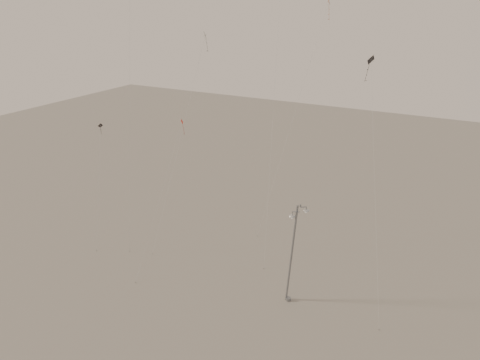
% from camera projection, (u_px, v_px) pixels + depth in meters
% --- Properties ---
extents(ground, '(160.00, 160.00, 0.00)m').
position_uv_depth(ground, '(202.00, 306.00, 33.65)').
color(ground, gray).
rests_on(ground, ground).
extents(street_lamp, '(1.50, 1.01, 10.09)m').
position_uv_depth(street_lamp, '(293.00, 252.00, 32.00)').
color(street_lamp, gray).
rests_on(street_lamp, ground).
extents(kite_0, '(1.10, 6.71, 31.68)m').
position_uv_depth(kite_0, '(130.00, 12.00, 35.29)').
color(kite_0, maroon).
rests_on(kite_0, ground).
extents(kite_1, '(2.27, 9.58, 22.21)m').
position_uv_depth(kite_1, '(193.00, 88.00, 38.80)').
color(kite_1, '#282321').
rests_on(kite_1, ground).
extents(kite_3, '(1.17, 10.84, 13.70)m').
position_uv_depth(kite_3, '(172.00, 158.00, 39.03)').
color(kite_3, maroon).
rests_on(kite_3, ground).
extents(kite_4, '(4.52, 4.19, 21.31)m').
position_uv_depth(kite_4, '(373.00, 129.00, 28.13)').
color(kite_4, '#282321').
rests_on(kite_4, ground).
extents(kite_5, '(4.13, 8.34, 25.44)m').
position_uv_depth(kite_5, '(311.00, 60.00, 39.53)').
color(kite_5, '#963B19').
rests_on(kite_5, ground).
extents(kite_6, '(4.07, 7.00, 12.28)m').
position_uv_depth(kite_6, '(99.00, 157.00, 42.79)').
color(kite_6, '#282321').
rests_on(kite_6, ground).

